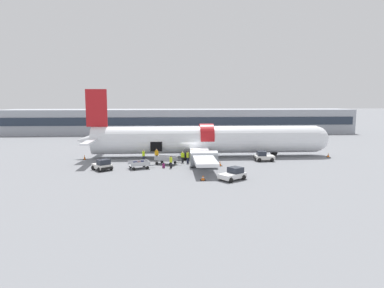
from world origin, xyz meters
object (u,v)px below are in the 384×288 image
airplane (203,140)px  suitcase_on_tarmac_upright (164,166)px  ground_crew_loader_a (192,155)px  baggage_tug_lead (103,165)px  baggage_tug_mid (233,174)px  ground_crew_supervisor (171,161)px  ground_crew_marshal (188,157)px  ground_crew_helper (183,157)px  ground_crew_loader_b (144,155)px  baggage_tug_rear (264,157)px  baggage_cart_loading (167,160)px  ground_crew_driver (157,155)px  baggage_cart_queued (140,165)px

airplane → suitcase_on_tarmac_upright: 10.30m
ground_crew_loader_a → baggage_tug_lead: bearing=-155.4°
airplane → baggage_tug_mid: 15.26m
ground_crew_supervisor → ground_crew_marshal: ground_crew_marshal is taller
ground_crew_loader_a → ground_crew_supervisor: bearing=-123.8°
baggage_tug_lead → ground_crew_helper: size_ratio=1.87×
airplane → ground_crew_loader_a: size_ratio=20.57×
ground_crew_supervisor → ground_crew_helper: (1.62, 3.62, -0.02)m
baggage_tug_mid → ground_crew_loader_b: 15.81m
baggage_tug_rear → baggage_cart_loading: (-13.68, -1.69, -0.04)m
ground_crew_helper → ground_crew_marshal: bearing=-41.1°
baggage_cart_loading → ground_crew_supervisor: ground_crew_supervisor is taller
ground_crew_loader_b → suitcase_on_tarmac_upright: 5.69m
baggage_tug_mid → ground_crew_driver: size_ratio=1.96×
baggage_tug_lead → ground_crew_driver: size_ratio=1.69×
baggage_cart_loading → suitcase_on_tarmac_upright: 2.41m
airplane → suitcase_on_tarmac_upright: (-5.89, -8.14, -2.25)m
airplane → ground_crew_helper: bearing=-126.0°
baggage_tug_mid → baggage_tug_rear: size_ratio=1.20×
airplane → suitcase_on_tarmac_upright: airplane is taller
baggage_cart_loading → baggage_tug_mid: bearing=-51.8°
baggage_cart_loading → ground_crew_supervisor: 2.50m
baggage_tug_rear → ground_crew_helper: (-11.53, -0.50, 0.20)m
ground_crew_loader_b → ground_crew_supervisor: ground_crew_loader_b is taller
ground_crew_driver → ground_crew_supervisor: size_ratio=1.08×
baggage_cart_queued → ground_crew_marshal: (6.28, 3.12, 0.39)m
ground_crew_supervisor → baggage_cart_queued: bearing=-178.4°
baggage_tug_lead → suitcase_on_tarmac_upright: bearing=6.4°
ground_crew_loader_b → suitcase_on_tarmac_upright: (2.90, -4.86, -0.56)m
baggage_tug_mid → suitcase_on_tarmac_upright: size_ratio=4.76×
ground_crew_loader_a → ground_crew_helper: 1.59m
suitcase_on_tarmac_upright → ground_crew_supervisor: bearing=-4.0°
ground_crew_helper → baggage_tug_mid: bearing=-63.8°
baggage_cart_loading → ground_crew_loader_a: (3.51, 2.01, 0.40)m
baggage_cart_queued → ground_crew_marshal: 7.02m
airplane → ground_crew_helper: 5.93m
ground_crew_loader_a → ground_crew_marshal: (-0.66, -1.42, -0.09)m
ground_crew_loader_a → ground_crew_marshal: bearing=-115.0°
ground_crew_loader_a → baggage_cart_loading: bearing=-150.2°
ground_crew_supervisor → ground_crew_helper: 3.97m
baggage_cart_queued → baggage_cart_loading: bearing=36.4°
ground_crew_loader_b → ground_crew_helper: bearing=-13.4°
baggage_tug_mid → ground_crew_helper: size_ratio=2.17×
baggage_cart_loading → ground_crew_marshal: (2.85, 0.59, 0.31)m
airplane → ground_crew_driver: 7.78m
ground_crew_marshal → baggage_tug_rear: bearing=5.8°
airplane → ground_crew_marshal: bearing=-117.0°
ground_crew_driver → baggage_cart_queued: bearing=-110.4°
baggage_tug_lead → ground_crew_loader_a: size_ratio=1.56×
ground_crew_loader_a → ground_crew_helper: bearing=-149.0°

